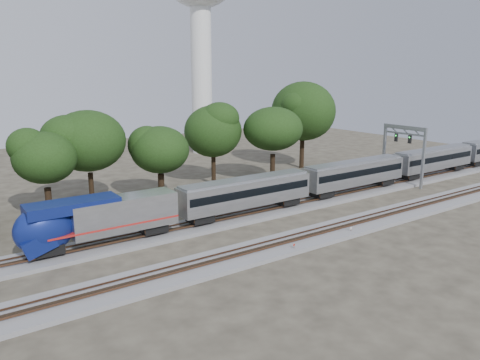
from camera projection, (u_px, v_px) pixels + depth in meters
name	position (u px, v px, depth m)	size (l,w,h in m)	color
ground	(243.00, 239.00, 49.69)	(160.00, 160.00, 0.00)	#383328
track_far	(213.00, 223.00, 54.43)	(160.00, 5.00, 0.73)	slate
track_near	(266.00, 249.00, 46.45)	(160.00, 5.00, 0.73)	slate
train	(397.00, 165.00, 72.50)	(111.60, 3.19, 4.70)	silver
switch_stand_red	(294.00, 247.00, 46.13)	(0.27, 0.12, 0.88)	#512D19
switch_stand_white	(351.00, 230.00, 51.04)	(0.28, 0.05, 0.87)	#512D19
switch_lever	(325.00, 239.00, 49.52)	(0.50, 0.30, 0.30)	#512D19
signal_gantry	(404.00, 142.00, 72.34)	(0.64, 7.62, 9.27)	gray
tree_2	(45.00, 158.00, 53.81)	(7.84, 7.84, 11.05)	black
tree_3	(88.00, 141.00, 58.73)	(9.03, 9.03, 12.74)	black
tree_4	(160.00, 150.00, 62.52)	(7.30, 7.30, 10.30)	black
tree_5	(213.00, 131.00, 71.70)	(8.56, 8.56, 12.07)	black
tree_6	(273.00, 129.00, 72.69)	(8.82, 8.82, 12.44)	black
tree_7	(303.00, 111.00, 84.03)	(10.55, 10.55, 14.88)	black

